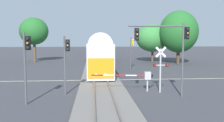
{
  "coord_description": "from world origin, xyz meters",
  "views": [
    {
      "loc": [
        -0.8,
        -27.03,
        4.83
      ],
      "look_at": [
        1.56,
        2.25,
        2.0
      ],
      "focal_mm": 37.7,
      "sensor_mm": 36.0,
      "label": 1
    }
  ],
  "objects_px": {
    "traffic_signal_near_right": "(168,41)",
    "pine_left_background": "(34,31)",
    "crossing_gate_near": "(141,76)",
    "oak_far_right": "(153,38)",
    "commuter_train": "(97,48)",
    "maple_right_background": "(179,32)",
    "traffic_signal_near_left": "(26,56)",
    "traffic_signal_far_side": "(132,48)",
    "traffic_signal_median": "(66,55)",
    "crossing_signal_mast": "(161,64)"
  },
  "relations": [
    {
      "from": "crossing_signal_mast",
      "to": "traffic_signal_near_left",
      "type": "height_order",
      "value": "traffic_signal_near_left"
    },
    {
      "from": "traffic_signal_far_side",
      "to": "maple_right_background",
      "type": "height_order",
      "value": "maple_right_background"
    },
    {
      "from": "traffic_signal_far_side",
      "to": "traffic_signal_near_right",
      "type": "bearing_deg",
      "value": -89.7
    },
    {
      "from": "traffic_signal_near_left",
      "to": "maple_right_background",
      "type": "xyz_separation_m",
      "value": [
        20.87,
        26.06,
        2.52
      ]
    },
    {
      "from": "commuter_train",
      "to": "traffic_signal_far_side",
      "type": "relative_size",
      "value": 12.5
    },
    {
      "from": "pine_left_background",
      "to": "traffic_signal_near_right",
      "type": "bearing_deg",
      "value": -59.6
    },
    {
      "from": "crossing_gate_near",
      "to": "traffic_signal_near_left",
      "type": "bearing_deg",
      "value": -158.47
    },
    {
      "from": "commuter_train",
      "to": "pine_left_background",
      "type": "distance_m",
      "value": 14.03
    },
    {
      "from": "maple_right_background",
      "to": "pine_left_background",
      "type": "distance_m",
      "value": 28.78
    },
    {
      "from": "crossing_signal_mast",
      "to": "traffic_signal_median",
      "type": "distance_m",
      "value": 8.26
    },
    {
      "from": "traffic_signal_near_left",
      "to": "traffic_signal_far_side",
      "type": "height_order",
      "value": "traffic_signal_near_left"
    },
    {
      "from": "traffic_signal_near_left",
      "to": "traffic_signal_near_right",
      "type": "distance_m",
      "value": 10.97
    },
    {
      "from": "crossing_signal_mast",
      "to": "traffic_signal_near_right",
      "type": "bearing_deg",
      "value": -86.3
    },
    {
      "from": "crossing_gate_near",
      "to": "traffic_signal_near_left",
      "type": "relative_size",
      "value": 1.07
    },
    {
      "from": "crossing_gate_near",
      "to": "traffic_signal_near_left",
      "type": "distance_m",
      "value": 10.03
    },
    {
      "from": "commuter_train",
      "to": "maple_right_background",
      "type": "xyz_separation_m",
      "value": [
        15.28,
        -10.54,
        3.34
      ]
    },
    {
      "from": "crossing_signal_mast",
      "to": "traffic_signal_near_right",
      "type": "distance_m",
      "value": 2.59
    },
    {
      "from": "crossing_signal_mast",
      "to": "traffic_signal_near_left",
      "type": "xyz_separation_m",
      "value": [
        -10.73,
        -2.98,
        0.99
      ]
    },
    {
      "from": "commuter_train",
      "to": "crossing_signal_mast",
      "type": "height_order",
      "value": "commuter_train"
    },
    {
      "from": "traffic_signal_near_left",
      "to": "traffic_signal_median",
      "type": "relative_size",
      "value": 1.05
    },
    {
      "from": "crossing_gate_near",
      "to": "oak_far_right",
      "type": "distance_m",
      "value": 28.06
    },
    {
      "from": "maple_right_background",
      "to": "oak_far_right",
      "type": "distance_m",
      "value": 5.86
    },
    {
      "from": "commuter_train",
      "to": "traffic_signal_far_side",
      "type": "xyz_separation_m",
      "value": [
        5.16,
        -17.87,
        0.63
      ]
    },
    {
      "from": "crossing_gate_near",
      "to": "traffic_signal_median",
      "type": "xyz_separation_m",
      "value": [
        -6.6,
        -0.7,
        1.99
      ]
    },
    {
      "from": "traffic_signal_far_side",
      "to": "maple_right_background",
      "type": "distance_m",
      "value": 12.79
    },
    {
      "from": "traffic_signal_near_right",
      "to": "pine_left_background",
      "type": "distance_m",
      "value": 35.79
    },
    {
      "from": "commuter_train",
      "to": "crossing_gate_near",
      "type": "xyz_separation_m",
      "value": [
        3.52,
        -33.01,
        -1.33
      ]
    },
    {
      "from": "maple_right_background",
      "to": "traffic_signal_median",
      "type": "bearing_deg",
      "value": -128.39
    },
    {
      "from": "traffic_signal_near_left",
      "to": "oak_far_right",
      "type": "relative_size",
      "value": 0.68
    },
    {
      "from": "traffic_signal_far_side",
      "to": "pine_left_background",
      "type": "height_order",
      "value": "pine_left_background"
    },
    {
      "from": "traffic_signal_median",
      "to": "pine_left_background",
      "type": "height_order",
      "value": "pine_left_background"
    },
    {
      "from": "traffic_signal_near_left",
      "to": "traffic_signal_median",
      "type": "distance_m",
      "value": 3.83
    },
    {
      "from": "crossing_signal_mast",
      "to": "traffic_signal_median",
      "type": "height_order",
      "value": "traffic_signal_median"
    },
    {
      "from": "commuter_train",
      "to": "pine_left_background",
      "type": "bearing_deg",
      "value": -161.0
    },
    {
      "from": "crossing_gate_near",
      "to": "traffic_signal_median",
      "type": "bearing_deg",
      "value": -173.91
    },
    {
      "from": "traffic_signal_far_side",
      "to": "traffic_signal_median",
      "type": "relative_size",
      "value": 0.99
    },
    {
      "from": "traffic_signal_near_left",
      "to": "traffic_signal_median",
      "type": "xyz_separation_m",
      "value": [
        2.51,
        2.89,
        -0.17
      ]
    },
    {
      "from": "crossing_gate_near",
      "to": "maple_right_background",
      "type": "height_order",
      "value": "maple_right_background"
    },
    {
      "from": "commuter_train",
      "to": "traffic_signal_median",
      "type": "height_order",
      "value": "commuter_train"
    },
    {
      "from": "traffic_signal_near_right",
      "to": "oak_far_right",
      "type": "relative_size",
      "value": 0.78
    },
    {
      "from": "commuter_train",
      "to": "oak_far_right",
      "type": "distance_m",
      "value": 13.21
    },
    {
      "from": "oak_far_right",
      "to": "traffic_signal_median",
      "type": "bearing_deg",
      "value": -117.84
    },
    {
      "from": "maple_right_background",
      "to": "oak_far_right",
      "type": "bearing_deg",
      "value": 132.61
    },
    {
      "from": "commuter_train",
      "to": "traffic_signal_near_left",
      "type": "bearing_deg",
      "value": -98.68
    },
    {
      "from": "traffic_signal_near_right",
      "to": "traffic_signal_far_side",
      "type": "bearing_deg",
      "value": 90.3
    },
    {
      "from": "maple_right_background",
      "to": "crossing_gate_near",
      "type": "bearing_deg",
      "value": -117.63
    },
    {
      "from": "commuter_train",
      "to": "traffic_signal_near_left",
      "type": "relative_size",
      "value": 11.79
    },
    {
      "from": "crossing_gate_near",
      "to": "pine_left_background",
      "type": "bearing_deg",
      "value": 119.78
    },
    {
      "from": "traffic_signal_near_right",
      "to": "maple_right_background",
      "type": "xyz_separation_m",
      "value": [
        10.03,
        24.71,
        1.49
      ]
    },
    {
      "from": "crossing_signal_mast",
      "to": "traffic_signal_near_right",
      "type": "relative_size",
      "value": 0.7
    }
  ]
}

